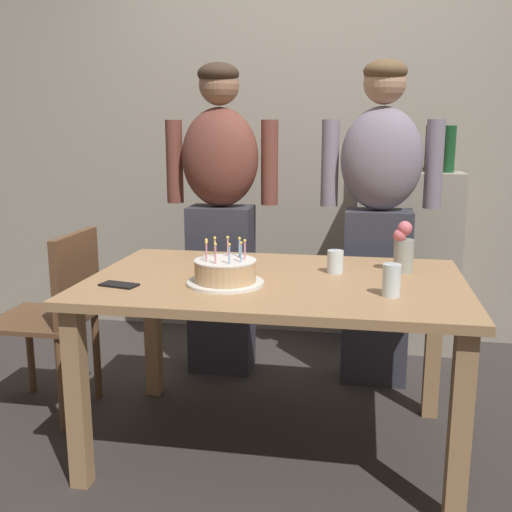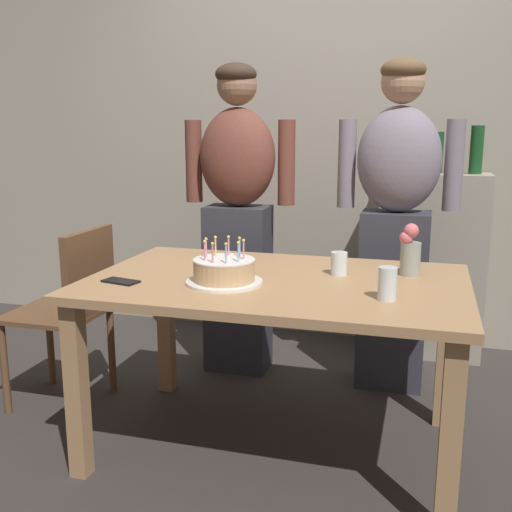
% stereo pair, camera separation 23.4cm
% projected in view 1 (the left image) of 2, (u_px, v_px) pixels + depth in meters
% --- Properties ---
extents(ground_plane, '(10.00, 10.00, 0.00)m').
position_uv_depth(ground_plane, '(274.00, 446.00, 2.58)').
color(ground_plane, '#332D2B').
extents(back_wall, '(5.20, 0.10, 2.60)m').
position_uv_depth(back_wall, '(312.00, 133.00, 3.80)').
color(back_wall, '#9E9384').
rests_on(back_wall, ground_plane).
extents(dining_table, '(1.50, 0.96, 0.74)m').
position_uv_depth(dining_table, '(275.00, 301.00, 2.45)').
color(dining_table, '#A37A51').
rests_on(dining_table, ground_plane).
extents(birthday_cake, '(0.30, 0.30, 0.18)m').
position_uv_depth(birthday_cake, '(225.00, 273.00, 2.32)').
color(birthday_cake, white).
rests_on(birthday_cake, dining_table).
extents(water_glass_near, '(0.07, 0.07, 0.12)m').
position_uv_depth(water_glass_near, '(391.00, 280.00, 2.16)').
color(water_glass_near, silver).
rests_on(water_glass_near, dining_table).
extents(water_glass_far, '(0.07, 0.07, 0.10)m').
position_uv_depth(water_glass_far, '(335.00, 262.00, 2.50)').
color(water_glass_far, silver).
rests_on(water_glass_far, dining_table).
extents(cell_phone, '(0.16, 0.10, 0.01)m').
position_uv_depth(cell_phone, '(119.00, 285.00, 2.31)').
color(cell_phone, black).
rests_on(cell_phone, dining_table).
extents(napkin_stack, '(0.15, 0.12, 0.01)m').
position_uv_depth(napkin_stack, '(223.00, 261.00, 2.72)').
color(napkin_stack, white).
rests_on(napkin_stack, dining_table).
extents(flower_vase, '(0.09, 0.09, 0.22)m').
position_uv_depth(flower_vase, '(403.00, 249.00, 2.51)').
color(flower_vase, '#999E93').
rests_on(flower_vase, dining_table).
extents(person_man_bearded, '(0.61, 0.27, 1.66)m').
position_uv_depth(person_man_bearded, '(221.00, 215.00, 3.24)').
color(person_man_bearded, '#33333D').
rests_on(person_man_bearded, ground_plane).
extents(person_woman_cardigan, '(0.61, 0.27, 1.66)m').
position_uv_depth(person_woman_cardigan, '(379.00, 219.00, 3.09)').
color(person_woman_cardigan, '#33333D').
rests_on(person_woman_cardigan, ground_plane).
extents(dining_chair, '(0.42, 0.42, 0.87)m').
position_uv_depth(dining_chair, '(58.00, 309.00, 2.78)').
color(dining_chair, brown).
rests_on(dining_chair, ground_plane).
extents(shelf_cabinet, '(0.61, 0.30, 1.38)m').
position_uv_depth(shelf_cabinet, '(406.00, 258.00, 3.64)').
color(shelf_cabinet, '#9E9384').
rests_on(shelf_cabinet, ground_plane).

